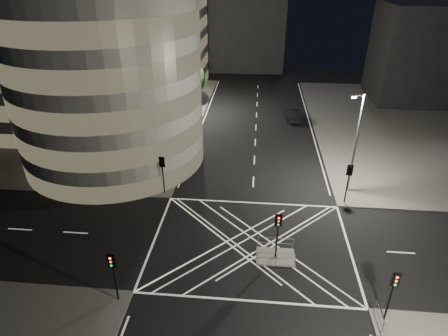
# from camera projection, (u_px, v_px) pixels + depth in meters

# --- Properties ---
(ground) EXTENTS (120.00, 120.00, 0.00)m
(ground) POSITION_uv_depth(u_px,v_px,m) (250.00, 243.00, 30.82)
(ground) COLOR black
(ground) RESTS_ON ground
(sidewalk_far_left) EXTENTS (42.00, 42.00, 0.15)m
(sidewalk_far_left) POSITION_uv_depth(u_px,v_px,m) (65.00, 115.00, 56.73)
(sidewalk_far_left) COLOR #595654
(sidewalk_far_left) RESTS_ON ground
(central_island) EXTENTS (3.00, 2.00, 0.15)m
(central_island) POSITION_uv_depth(u_px,v_px,m) (275.00, 257.00, 29.31)
(central_island) COLOR slate
(central_island) RESTS_ON ground
(office_tower_curved) EXTENTS (30.00, 29.00, 27.20)m
(office_tower_curved) POSITION_uv_depth(u_px,v_px,m) (78.00, 39.00, 42.81)
(office_tower_curved) COLOR gray
(office_tower_curved) RESTS_ON sidewalk_far_left
(office_block_rear) EXTENTS (24.00, 16.00, 22.00)m
(office_block_rear) POSITION_uv_depth(u_px,v_px,m) (132.00, 24.00, 63.95)
(office_block_rear) COLOR gray
(office_block_rear) RESTS_ON sidewalk_far_left
(building_right_far) EXTENTS (14.00, 12.00, 15.00)m
(building_right_far) POSITION_uv_depth(u_px,v_px,m) (422.00, 53.00, 59.98)
(building_right_far) COLOR black
(building_right_far) RESTS_ON sidewalk_far_right
(building_far_end) EXTENTS (18.00, 8.00, 18.00)m
(building_far_end) POSITION_uv_depth(u_px,v_px,m) (241.00, 26.00, 77.50)
(building_far_end) COLOR black
(building_far_end) RESTS_ON ground
(tree_a) EXTENTS (4.88, 4.88, 7.62)m
(tree_a) POSITION_uv_depth(u_px,v_px,m) (149.00, 139.00, 37.16)
(tree_a) COLOR black
(tree_a) RESTS_ON sidewalk_far_left
(tree_b) EXTENTS (5.06, 5.06, 7.87)m
(tree_b) POSITION_uv_depth(u_px,v_px,m) (163.00, 116.00, 42.33)
(tree_b) COLOR black
(tree_b) RESTS_ON sidewalk_far_left
(tree_c) EXTENTS (3.62, 3.62, 6.68)m
(tree_c) POSITION_uv_depth(u_px,v_px,m) (175.00, 102.00, 47.75)
(tree_c) COLOR black
(tree_c) RESTS_ON sidewalk_far_left
(tree_d) EXTENTS (4.64, 4.64, 8.03)m
(tree_d) POSITION_uv_depth(u_px,v_px,m) (183.00, 83.00, 52.63)
(tree_d) COLOR black
(tree_d) RESTS_ON sidewalk_far_left
(tree_e) EXTENTS (4.54, 4.54, 6.91)m
(tree_e) POSITION_uv_depth(u_px,v_px,m) (191.00, 79.00, 58.37)
(tree_e) COLOR black
(tree_e) RESTS_ON sidewalk_far_left
(traffic_signal_fl) EXTENTS (0.55, 0.22, 4.00)m
(traffic_signal_fl) POSITION_uv_depth(u_px,v_px,m) (162.00, 168.00, 36.08)
(traffic_signal_fl) COLOR black
(traffic_signal_fl) RESTS_ON sidewalk_far_left
(traffic_signal_nl) EXTENTS (0.55, 0.22, 4.00)m
(traffic_signal_nl) POSITION_uv_depth(u_px,v_px,m) (113.00, 269.00, 24.20)
(traffic_signal_nl) COLOR black
(traffic_signal_nl) RESTS_ON sidewalk_near_left
(traffic_signal_fr) EXTENTS (0.55, 0.22, 4.00)m
(traffic_signal_fr) POSITION_uv_depth(u_px,v_px,m) (349.00, 177.00, 34.65)
(traffic_signal_fr) COLOR black
(traffic_signal_fr) RESTS_ON sidewalk_far_right
(traffic_signal_nr) EXTENTS (0.55, 0.22, 4.00)m
(traffic_signal_nr) POSITION_uv_depth(u_px,v_px,m) (393.00, 288.00, 22.77)
(traffic_signal_nr) COLOR black
(traffic_signal_nr) RESTS_ON sidewalk_near_right
(traffic_signal_island) EXTENTS (0.55, 0.22, 4.00)m
(traffic_signal_island) POSITION_uv_depth(u_px,v_px,m) (278.00, 228.00, 27.95)
(traffic_signal_island) COLOR black
(traffic_signal_island) RESTS_ON central_island
(street_lamp_left_near) EXTENTS (1.25, 0.25, 10.00)m
(street_lamp_left_near) POSITION_uv_depth(u_px,v_px,m) (166.00, 123.00, 39.42)
(street_lamp_left_near) COLOR slate
(street_lamp_left_near) RESTS_ON sidewalk_far_left
(street_lamp_left_far) EXTENTS (1.25, 0.25, 10.00)m
(street_lamp_left_far) POSITION_uv_depth(u_px,v_px,m) (194.00, 77.00, 55.14)
(street_lamp_left_far) COLOR slate
(street_lamp_left_far) RESTS_ON sidewalk_far_left
(street_lamp_right_far) EXTENTS (1.25, 0.25, 10.00)m
(street_lamp_right_far) POSITION_uv_depth(u_px,v_px,m) (355.00, 141.00, 35.26)
(street_lamp_right_far) COLOR slate
(street_lamp_right_far) RESTS_ON sidewalk_far_right
(railing_island_south) EXTENTS (2.80, 0.06, 1.10)m
(railing_island_south) POSITION_uv_depth(u_px,v_px,m) (276.00, 259.00, 28.23)
(railing_island_south) COLOR slate
(railing_island_south) RESTS_ON central_island
(railing_island_north) EXTENTS (2.80, 0.06, 1.10)m
(railing_island_north) POSITION_uv_depth(u_px,v_px,m) (276.00, 243.00, 29.80)
(railing_island_north) COLOR slate
(railing_island_north) RESTS_ON central_island
(sedan) EXTENTS (2.11, 4.88, 1.56)m
(sedan) POSITION_uv_depth(u_px,v_px,m) (293.00, 115.00, 54.83)
(sedan) COLOR black
(sedan) RESTS_ON ground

